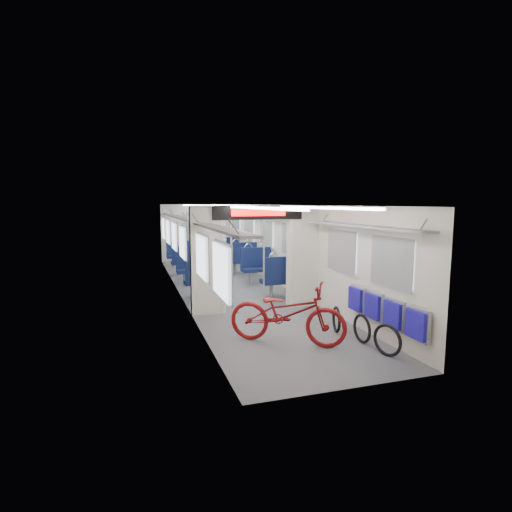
# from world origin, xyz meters

# --- Properties ---
(carriage) EXTENTS (12.00, 12.02, 2.31)m
(carriage) POSITION_xyz_m (0.00, -0.27, 1.50)
(carriage) COLOR #515456
(carriage) RESTS_ON ground
(bicycle) EXTENTS (2.03, 1.71, 1.05)m
(bicycle) POSITION_xyz_m (-0.17, -4.21, 0.52)
(bicycle) COLOR maroon
(bicycle) RESTS_ON ground
(flip_bench) EXTENTS (0.12, 2.09, 0.50)m
(flip_bench) POSITION_xyz_m (1.35, -4.72, 0.58)
(flip_bench) COLOR gray
(flip_bench) RESTS_ON carriage
(bike_hoop_a) EXTENTS (0.20, 0.50, 0.51)m
(bike_hoop_a) POSITION_xyz_m (1.09, -5.21, 0.23)
(bike_hoop_a) COLOR black
(bike_hoop_a) RESTS_ON ground
(bike_hoop_b) EXTENTS (0.06, 0.50, 0.50)m
(bike_hoop_b) POSITION_xyz_m (1.04, -4.57, 0.23)
(bike_hoop_b) COLOR black
(bike_hoop_b) RESTS_ON ground
(bike_hoop_c) EXTENTS (0.17, 0.48, 0.48)m
(bike_hoop_c) POSITION_xyz_m (0.91, -3.94, 0.22)
(bike_hoop_c) COLOR black
(bike_hoop_c) RESTS_ON ground
(seat_bay_near_left) EXTENTS (0.91, 2.08, 1.10)m
(seat_bay_near_left) POSITION_xyz_m (-0.93, 0.36, 0.54)
(seat_bay_near_left) COLOR #0D183D
(seat_bay_near_left) RESTS_ON ground
(seat_bay_near_right) EXTENTS (0.95, 2.28, 1.16)m
(seat_bay_near_right) POSITION_xyz_m (0.93, -0.07, 0.57)
(seat_bay_near_right) COLOR #0D183D
(seat_bay_near_right) RESTS_ON ground
(seat_bay_far_left) EXTENTS (0.89, 1.99, 1.07)m
(seat_bay_far_left) POSITION_xyz_m (-0.93, 3.68, 0.53)
(seat_bay_far_left) COLOR #0D183D
(seat_bay_far_left) RESTS_ON ground
(seat_bay_far_right) EXTENTS (0.96, 2.32, 1.17)m
(seat_bay_far_right) POSITION_xyz_m (0.94, 3.58, 0.57)
(seat_bay_far_right) COLOR #0D183D
(seat_bay_far_right) RESTS_ON ground
(stanchion_near_left) EXTENTS (0.04, 0.04, 2.30)m
(stanchion_near_left) POSITION_xyz_m (-0.40, -1.31, 1.15)
(stanchion_near_left) COLOR silver
(stanchion_near_left) RESTS_ON ground
(stanchion_near_right) EXTENTS (0.04, 0.04, 2.30)m
(stanchion_near_right) POSITION_xyz_m (0.32, -1.53, 1.15)
(stanchion_near_right) COLOR silver
(stanchion_near_right) RESTS_ON ground
(stanchion_far_left) EXTENTS (0.04, 0.04, 2.30)m
(stanchion_far_left) POSITION_xyz_m (-0.34, 2.05, 1.15)
(stanchion_far_left) COLOR silver
(stanchion_far_left) RESTS_ON ground
(stanchion_far_right) EXTENTS (0.04, 0.04, 2.30)m
(stanchion_far_right) POSITION_xyz_m (0.26, 2.07, 1.15)
(stanchion_far_right) COLOR silver
(stanchion_far_right) RESTS_ON ground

